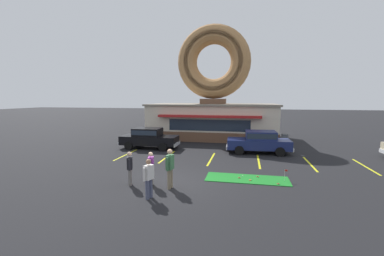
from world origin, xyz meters
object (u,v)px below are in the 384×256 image
(pedestrian_hooded_kid, at_px, (151,167))
(pedestrian_leather_jacket_man, at_px, (170,167))
(pedestrian_clipboard_woman, at_px, (130,167))
(car_navy, at_px, (259,141))
(pedestrian_blue_sweater_man, at_px, (149,177))
(golf_ball, at_px, (243,176))
(trash_bin, at_px, (285,140))
(putting_flag_pin, at_px, (286,172))
(car_black, at_px, (149,137))

(pedestrian_hooded_kid, bearing_deg, pedestrian_leather_jacket_man, -12.57)
(pedestrian_leather_jacket_man, distance_m, pedestrian_clipboard_woman, 1.91)
(car_navy, bearing_deg, pedestrian_blue_sweater_man, -116.00)
(golf_ball, height_order, pedestrian_leather_jacket_man, pedestrian_leather_jacket_man)
(car_navy, bearing_deg, trash_bin, 55.74)
(pedestrian_blue_sweater_man, xyz_separation_m, pedestrian_leather_jacket_man, (0.49, 1.25, 0.11))
(pedestrian_clipboard_woman, relative_size, trash_bin, 1.59)
(pedestrian_leather_jacket_man, height_order, pedestrian_clipboard_woman, pedestrian_leather_jacket_man)
(pedestrian_hooded_kid, height_order, pedestrian_leather_jacket_man, pedestrian_leather_jacket_man)
(pedestrian_leather_jacket_man, xyz_separation_m, trash_bin, (6.36, 11.51, -0.48))
(golf_ball, height_order, trash_bin, trash_bin)
(pedestrian_clipboard_woman, bearing_deg, pedestrian_leather_jacket_man, -0.83)
(golf_ball, distance_m, pedestrian_blue_sweater_man, 5.15)
(car_navy, bearing_deg, pedestrian_hooded_kid, -122.45)
(putting_flag_pin, xyz_separation_m, pedestrian_hooded_kid, (-6.07, -1.85, 0.41))
(car_black, bearing_deg, pedestrian_leather_jacket_man, -62.91)
(pedestrian_hooded_kid, distance_m, trash_bin, 13.47)
(car_navy, distance_m, pedestrian_blue_sweater_man, 10.62)
(golf_ball, bearing_deg, car_navy, 79.89)
(pedestrian_clipboard_woman, height_order, trash_bin, pedestrian_clipboard_woman)
(putting_flag_pin, xyz_separation_m, pedestrian_clipboard_woman, (-7.02, -2.04, 0.41))
(golf_ball, xyz_separation_m, car_navy, (1.06, 5.95, 0.82))
(pedestrian_leather_jacket_man, bearing_deg, pedestrian_clipboard_woman, 179.17)
(car_black, height_order, trash_bin, car_black)
(pedestrian_clipboard_woman, bearing_deg, trash_bin, 54.24)
(putting_flag_pin, xyz_separation_m, pedestrian_blue_sweater_man, (-5.60, -3.32, 0.43))
(car_black, bearing_deg, golf_ball, -39.04)
(car_black, bearing_deg, trash_bin, 16.81)
(golf_ball, bearing_deg, trash_bin, 70.46)
(pedestrian_blue_sweater_man, bearing_deg, golf_ball, 45.01)
(putting_flag_pin, bearing_deg, pedestrian_blue_sweater_man, -149.35)
(car_black, bearing_deg, car_navy, -0.10)
(pedestrian_clipboard_woman, bearing_deg, golf_ball, 24.78)
(golf_ball, height_order, car_black, car_black)
(pedestrian_blue_sweater_man, height_order, pedestrian_hooded_kid, pedestrian_blue_sweater_man)
(car_black, bearing_deg, pedestrian_clipboard_woman, -74.22)
(car_navy, distance_m, pedestrian_leather_jacket_man, 9.28)
(car_navy, xyz_separation_m, pedestrian_clipboard_woman, (-6.07, -8.26, -0.02))
(pedestrian_blue_sweater_man, bearing_deg, pedestrian_clipboard_woman, 137.95)
(car_navy, relative_size, pedestrian_clipboard_woman, 2.99)
(pedestrian_leather_jacket_man, bearing_deg, car_black, 117.09)
(pedestrian_hooded_kid, distance_m, pedestrian_clipboard_woman, 0.96)
(car_navy, height_order, pedestrian_clipboard_woman, car_navy)
(pedestrian_clipboard_woman, bearing_deg, car_black, 105.78)
(car_black, xyz_separation_m, pedestrian_hooded_kid, (3.28, -8.09, -0.03))
(pedestrian_blue_sweater_man, bearing_deg, trash_bin, 61.78)
(pedestrian_leather_jacket_man, xyz_separation_m, pedestrian_clipboard_woman, (-1.91, 0.03, -0.13))
(pedestrian_blue_sweater_man, bearing_deg, pedestrian_leather_jacket_man, 68.68)
(pedestrian_clipboard_woman, bearing_deg, putting_flag_pin, 16.18)
(pedestrian_clipboard_woman, distance_m, trash_bin, 14.16)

